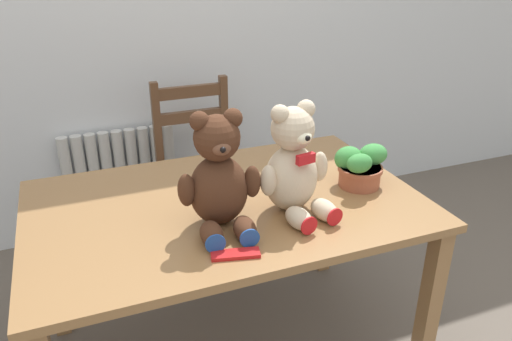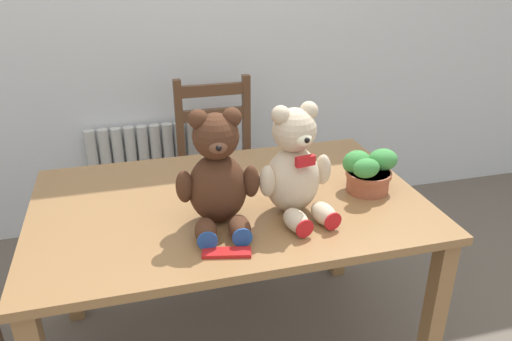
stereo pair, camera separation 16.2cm
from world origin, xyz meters
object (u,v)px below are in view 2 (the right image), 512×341
(wooden_chair_behind, at_px, (220,169))
(teddy_bear_right, at_px, (295,168))
(potted_plant, at_px, (368,171))
(chocolate_bar, at_px, (227,253))
(teddy_bear_left, at_px, (218,176))

(wooden_chair_behind, relative_size, teddy_bear_right, 2.41)
(teddy_bear_right, distance_m, potted_plant, 0.34)
(potted_plant, xyz_separation_m, chocolate_bar, (-0.59, -0.27, -0.07))
(teddy_bear_left, xyz_separation_m, potted_plant, (0.57, 0.08, -0.09))
(wooden_chair_behind, bearing_deg, teddy_bear_right, 94.46)
(teddy_bear_right, xyz_separation_m, chocolate_bar, (-0.27, -0.19, -0.16))
(potted_plant, relative_size, chocolate_bar, 1.38)
(wooden_chair_behind, height_order, teddy_bear_left, teddy_bear_left)
(potted_plant, distance_m, chocolate_bar, 0.65)
(chocolate_bar, bearing_deg, teddy_bear_left, 85.38)
(teddy_bear_right, height_order, chocolate_bar, teddy_bear_right)
(chocolate_bar, bearing_deg, teddy_bear_right, 34.89)
(teddy_bear_left, distance_m, potted_plant, 0.59)
(chocolate_bar, bearing_deg, potted_plant, 24.92)
(teddy_bear_left, distance_m, chocolate_bar, 0.25)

